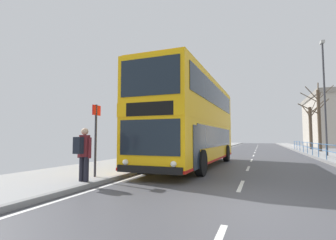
{
  "coord_description": "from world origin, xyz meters",
  "views": [
    {
      "loc": [
        0.63,
        -5.69,
        1.49
      ],
      "look_at": [
        -3.45,
        5.35,
        2.34
      ],
      "focal_mm": 26.88,
      "sensor_mm": 36.0,
      "label": 1
    }
  ],
  "objects_px": {
    "bare_tree_far_01": "(311,126)",
    "bare_tree_far_02": "(319,117)",
    "street_lamp_far_side": "(324,89)",
    "double_decker_bus_main": "(193,122)",
    "pedestrian_with_backpack": "(83,150)",
    "bus_stop_sign_near": "(96,132)"
  },
  "relations": [
    {
      "from": "bare_tree_far_01",
      "to": "bare_tree_far_02",
      "type": "xyz_separation_m",
      "value": [
        -0.12,
        -5.26,
        0.67
      ]
    },
    {
      "from": "street_lamp_far_side",
      "to": "bare_tree_far_02",
      "type": "relative_size",
      "value": 1.25
    },
    {
      "from": "double_decker_bus_main",
      "to": "bare_tree_far_01",
      "type": "distance_m",
      "value": 23.67
    },
    {
      "from": "double_decker_bus_main",
      "to": "bare_tree_far_01",
      "type": "bearing_deg",
      "value": 67.26
    },
    {
      "from": "double_decker_bus_main",
      "to": "bare_tree_far_01",
      "type": "height_order",
      "value": "bare_tree_far_01"
    },
    {
      "from": "pedestrian_with_backpack",
      "to": "bare_tree_far_02",
      "type": "relative_size",
      "value": 0.23
    },
    {
      "from": "double_decker_bus_main",
      "to": "pedestrian_with_backpack",
      "type": "distance_m",
      "value": 6.86
    },
    {
      "from": "double_decker_bus_main",
      "to": "bus_stop_sign_near",
      "type": "relative_size",
      "value": 4.28
    },
    {
      "from": "bare_tree_far_01",
      "to": "bare_tree_far_02",
      "type": "bearing_deg",
      "value": -91.3
    },
    {
      "from": "street_lamp_far_side",
      "to": "bare_tree_far_01",
      "type": "distance_m",
      "value": 12.47
    },
    {
      "from": "pedestrian_with_backpack",
      "to": "bare_tree_far_02",
      "type": "distance_m",
      "value": 25.61
    },
    {
      "from": "double_decker_bus_main",
      "to": "bare_tree_far_01",
      "type": "relative_size",
      "value": 1.85
    },
    {
      "from": "double_decker_bus_main",
      "to": "bus_stop_sign_near",
      "type": "xyz_separation_m",
      "value": [
        -2.12,
        -5.52,
        -0.65
      ]
    },
    {
      "from": "pedestrian_with_backpack",
      "to": "bus_stop_sign_near",
      "type": "bearing_deg",
      "value": 104.94
    },
    {
      "from": "bus_stop_sign_near",
      "to": "street_lamp_far_side",
      "type": "relative_size",
      "value": 0.28
    },
    {
      "from": "street_lamp_far_side",
      "to": "bare_tree_far_02",
      "type": "height_order",
      "value": "street_lamp_far_side"
    },
    {
      "from": "pedestrian_with_backpack",
      "to": "street_lamp_far_side",
      "type": "distance_m",
      "value": 19.42
    },
    {
      "from": "pedestrian_with_backpack",
      "to": "bare_tree_far_01",
      "type": "relative_size",
      "value": 0.28
    },
    {
      "from": "pedestrian_with_backpack",
      "to": "bus_stop_sign_near",
      "type": "relative_size",
      "value": 0.66
    },
    {
      "from": "double_decker_bus_main",
      "to": "bus_stop_sign_near",
      "type": "bearing_deg",
      "value": -111.03
    },
    {
      "from": "bare_tree_far_01",
      "to": "street_lamp_far_side",
      "type": "bearing_deg",
      "value": -94.57
    },
    {
      "from": "double_decker_bus_main",
      "to": "street_lamp_far_side",
      "type": "distance_m",
      "value": 12.95
    }
  ]
}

